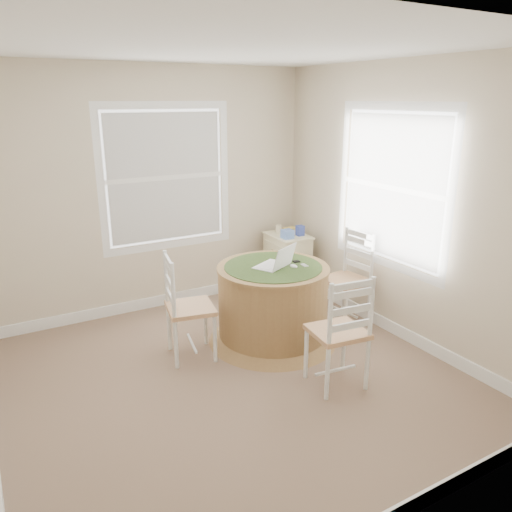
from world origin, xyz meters
TOP-DOWN VIEW (x-y plane):
  - room at (0.17, 0.16)m, footprint 3.64×3.64m
  - round_table at (0.67, 0.44)m, footprint 1.24×1.24m
  - chair_left at (-0.13, 0.54)m, footprint 0.47×0.49m
  - chair_near at (0.71, -0.49)m, footprint 0.47×0.45m
  - chair_right at (1.53, 0.40)m, footprint 0.44×0.46m
  - laptop at (0.68, 0.42)m, footprint 0.42×0.41m
  - mouse at (0.83, 0.33)m, footprint 0.07×0.10m
  - phone at (0.94, 0.31)m, footprint 0.05×0.09m
  - keys at (0.93, 0.43)m, footprint 0.06×0.06m
  - corner_chest at (1.48, 1.42)m, footprint 0.42×0.56m
  - tissue_box at (1.40, 1.30)m, footprint 0.12×0.12m
  - box_yellow at (1.55, 1.48)m, footprint 0.15×0.11m
  - box_blue at (1.58, 1.32)m, footprint 0.08×0.08m
  - cup_cream at (1.45, 1.56)m, footprint 0.07×0.07m

SIDE VIEW (x-z plane):
  - corner_chest at x=1.48m, z-range 0.00..0.72m
  - round_table at x=0.67m, z-range 0.03..0.79m
  - chair_left at x=-0.13m, z-range 0.00..0.95m
  - chair_near at x=0.71m, z-range 0.00..0.95m
  - chair_right at x=1.53m, z-range 0.00..0.95m
  - box_yellow at x=1.55m, z-range 0.72..0.78m
  - phone at x=0.94m, z-range 0.75..0.76m
  - keys at x=0.93m, z-range 0.75..0.77m
  - mouse at x=0.83m, z-range 0.75..0.78m
  - cup_cream at x=1.45m, z-range 0.72..0.81m
  - tissue_box at x=1.40m, z-range 0.72..0.82m
  - box_blue at x=1.58m, z-range 0.72..0.84m
  - laptop at x=0.68m, z-range 0.67..0.90m
  - room at x=0.17m, z-range -0.02..2.62m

